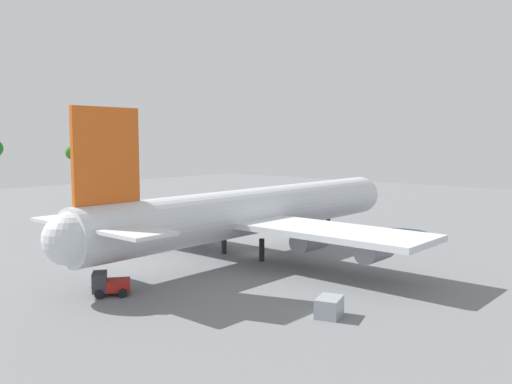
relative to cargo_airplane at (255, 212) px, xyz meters
name	(u,v)px	position (x,y,z in m)	size (l,w,h in m)	color
ground_plane	(256,254)	(0.22, 0.00, -5.84)	(243.15, 243.15, 0.00)	slate
cargo_airplane	(255,212)	(0.00, 0.00, 0.00)	(60.79, 51.20, 18.84)	silver
catering_truck	(109,284)	(-24.14, -1.62, -4.70)	(4.25, 4.05, 2.35)	#333338
baggage_tug	(191,221)	(9.55, 23.42, -4.75)	(2.75, 4.45, 2.21)	#333338
cargo_container_aft	(329,307)	(-15.17, -21.96, -4.98)	(3.31, 2.77, 1.72)	#999EA8
safety_cone_nose	(368,228)	(27.58, -1.78, -5.44)	(0.56, 0.56, 0.79)	orange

